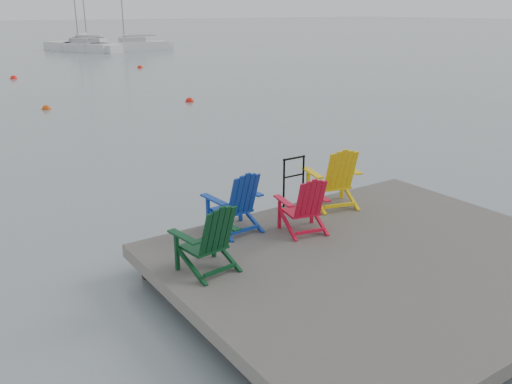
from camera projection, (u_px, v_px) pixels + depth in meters
ground at (380, 286)px, 8.02m from camera, size 400.00×400.00×0.00m
dock at (382, 265)px, 7.91m from camera, size 6.00×5.00×1.40m
handrail at (294, 176)px, 9.74m from camera, size 0.48×0.04×0.90m
chair_green at (209, 237)px, 7.25m from camera, size 0.86×0.81×0.99m
chair_blue at (236, 201)px, 8.56m from camera, size 0.85×0.79×1.02m
chair_red at (305, 204)px, 8.54m from camera, size 0.85×0.80×0.94m
chair_yellow at (335, 177)px, 9.64m from camera, size 1.03×0.97×1.11m
sailboat_near at (82, 47)px, 51.75m from camera, size 5.24×8.65×11.66m
sailboat_mid at (86, 45)px, 55.37m from camera, size 6.59×8.48×11.92m
sailboat_far at (129, 47)px, 52.61m from camera, size 7.74×2.53×10.62m
buoy_a at (190, 102)px, 23.84m from camera, size 0.38×0.38×0.38m
buoy_b at (46, 109)px, 22.04m from camera, size 0.36×0.36×0.36m
buoy_c at (140, 68)px, 37.31m from camera, size 0.37×0.37×0.37m
buoy_d at (14, 79)px, 31.61m from camera, size 0.40×0.40×0.40m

